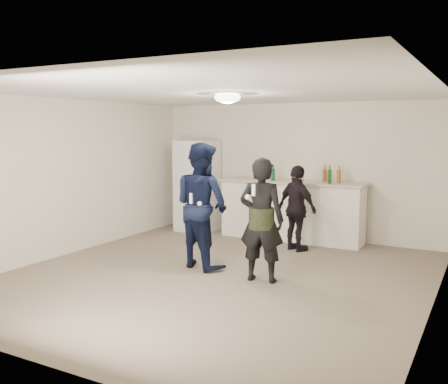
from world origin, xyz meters
The scene contains 21 objects.
floor centered at (0.00, 0.00, 0.00)m, with size 6.00×6.00×0.00m, color #6B5B4C.
ceiling centered at (0.00, 0.00, 2.50)m, with size 6.00×6.00×0.00m, color silver.
wall_back centered at (0.00, 3.00, 1.25)m, with size 6.00×6.00×0.00m, color beige.
wall_front centered at (0.00, -3.00, 1.25)m, with size 6.00×6.00×0.00m, color beige.
wall_left centered at (-2.75, 0.00, 1.25)m, with size 6.00×6.00×0.00m, color beige.
wall_right centered at (2.75, 0.00, 1.25)m, with size 6.00×6.00×0.00m, color beige.
counter centered at (0.06, 2.67, 0.53)m, with size 2.60×0.56×1.05m, color white.
counter_top centered at (0.06, 2.67, 1.07)m, with size 2.68×0.64×0.04m, color #C5AE98.
fridge centered at (-1.91, 2.60, 0.90)m, with size 0.70×0.70×1.80m, color silver.
fridge_handle centered at (-1.63, 2.23, 1.30)m, with size 0.02×0.02×0.60m, color white.
ceiling_dome centered at (0.00, 0.30, 2.45)m, with size 0.36×0.36×0.16m, color white.
shaker centered at (-0.39, 2.60, 1.18)m, with size 0.08×0.08×0.17m, color silver.
man centered at (-0.44, 0.33, 0.92)m, with size 0.89×0.69×1.83m, color #0E173B.
woman centered at (0.62, 0.10, 0.83)m, with size 0.60×0.40×1.65m, color black.
camo_shorts centered at (0.62, 0.10, 0.85)m, with size 0.34×0.34×0.28m, color #273317.
spectator centered at (0.44, 1.92, 0.71)m, with size 0.84×0.35×1.43m, color black.
remote_man centered at (-0.44, 0.05, 1.05)m, with size 0.04×0.04×0.15m, color white.
nunchuk_man centered at (-0.32, 0.08, 0.98)m, with size 0.07×0.07×0.07m, color white.
remote_woman centered at (0.62, -0.15, 1.25)m, with size 0.04×0.04×0.15m, color white.
nunchuk_woman centered at (0.52, -0.12, 1.15)m, with size 0.07×0.07×0.07m, color white.
bottle_cluster centered at (0.54, 2.66, 1.20)m, with size 1.23×0.37×0.24m.
Camera 1 is at (3.28, -5.83, 2.00)m, focal length 40.00 mm.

